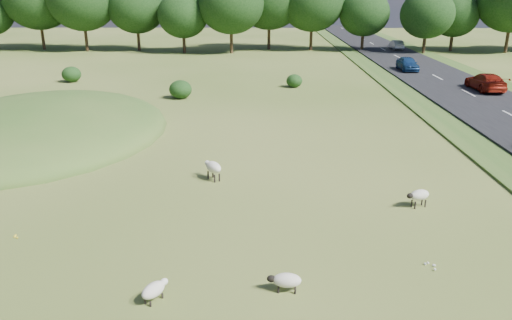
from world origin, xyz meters
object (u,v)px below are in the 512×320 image
at_px(sheep_1, 286,280).
at_px(car_4, 408,64).
at_px(sheep_0, 154,290).
at_px(car_5, 396,45).
at_px(car_2, 486,82).
at_px(sheep_3, 419,195).
at_px(car_6, 364,31).
at_px(sheep_2, 213,167).

relative_size(sheep_1, car_4, 0.25).
relative_size(sheep_0, car_5, 0.26).
bearing_deg(car_4, car_2, -71.05).
relative_size(sheep_3, car_5, 0.29).
bearing_deg(car_6, sheep_0, 75.30).
bearing_deg(sheep_2, car_5, -58.64).
bearing_deg(sheep_2, sheep_1, 162.51).
relative_size(sheep_2, car_4, 0.29).
bearing_deg(car_6, car_4, 85.13).
relative_size(sheep_2, car_2, 0.25).
distance_m(sheep_0, sheep_2, 9.92).
bearing_deg(car_2, sheep_3, 61.94).
xyz_separation_m(sheep_2, car_6, (21.97, 76.98, 0.27)).
bearing_deg(sheep_0, car_4, 8.44).
xyz_separation_m(sheep_0, car_4, (18.99, 42.26, 0.61)).
bearing_deg(sheep_3, car_2, -139.15).
bearing_deg(car_4, sheep_3, -104.55).
distance_m(sheep_0, car_2, 38.63).
distance_m(sheep_1, car_2, 36.01).
bearing_deg(sheep_0, sheep_2, 27.88).
bearing_deg(sheep_3, car_4, -125.63).
height_order(sheep_0, car_6, car_6).
bearing_deg(car_5, sheep_1, 72.95).
bearing_deg(sheep_1, car_5, -103.42).
height_order(sheep_1, sheep_2, sheep_2).
height_order(sheep_2, car_6, car_6).
bearing_deg(sheep_2, car_4, -65.11).
height_order(sheep_0, car_4, car_4).
distance_m(car_5, car_6, 24.79).
xyz_separation_m(sheep_1, sheep_3, (5.87, 6.28, 0.16)).
bearing_deg(car_4, sheep_2, -119.30).
bearing_deg(sheep_0, car_2, -3.52).
relative_size(car_4, car_6, 0.93).
distance_m(sheep_0, sheep_1, 3.96).
xyz_separation_m(sheep_2, sheep_3, (8.97, -3.08, -0.10)).
bearing_deg(car_5, car_2, 90.00).
relative_size(sheep_1, sheep_2, 0.85).
bearing_deg(car_6, sheep_3, 80.78).
bearing_deg(sheep_2, car_6, -51.74).
relative_size(sheep_0, sheep_2, 0.82).
height_order(car_2, car_6, car_2).
relative_size(sheep_0, car_4, 0.24).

